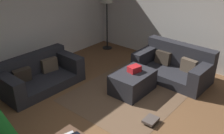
{
  "coord_description": "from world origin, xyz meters",
  "views": [
    {
      "loc": [
        -2.58,
        -2.01,
        2.74
      ],
      "look_at": [
        0.57,
        0.63,
        0.75
      ],
      "focal_mm": 39.75,
      "sensor_mm": 36.0,
      "label": 1
    }
  ],
  "objects_px": {
    "gift_box": "(134,69)",
    "corner_lamp": "(107,2)",
    "couch_left": "(38,75)",
    "tv_remote": "(137,68)",
    "ottoman": "(133,82)",
    "book_stack": "(151,120)",
    "couch_right": "(174,66)"
  },
  "relations": [
    {
      "from": "tv_remote",
      "to": "book_stack",
      "type": "distance_m",
      "value": 1.3
    },
    {
      "from": "tv_remote",
      "to": "corner_lamp",
      "type": "height_order",
      "value": "corner_lamp"
    },
    {
      "from": "couch_left",
      "to": "tv_remote",
      "type": "relative_size",
      "value": 10.74
    },
    {
      "from": "ottoman",
      "to": "corner_lamp",
      "type": "relative_size",
      "value": 0.56
    },
    {
      "from": "ottoman",
      "to": "couch_left",
      "type": "bearing_deg",
      "value": 122.96
    },
    {
      "from": "book_stack",
      "to": "ottoman",
      "type": "bearing_deg",
      "value": 52.98
    },
    {
      "from": "gift_box",
      "to": "book_stack",
      "type": "distance_m",
      "value": 1.2
    },
    {
      "from": "couch_left",
      "to": "gift_box",
      "type": "xyz_separation_m",
      "value": [
        1.16,
        -1.7,
        0.24
      ]
    },
    {
      "from": "couch_right",
      "to": "ottoman",
      "type": "bearing_deg",
      "value": 74.19
    },
    {
      "from": "couch_left",
      "to": "corner_lamp",
      "type": "xyz_separation_m",
      "value": [
        2.64,
        0.32,
        1.1
      ]
    },
    {
      "from": "book_stack",
      "to": "corner_lamp",
      "type": "bearing_deg",
      "value": 52.97
    },
    {
      "from": "gift_box",
      "to": "book_stack",
      "type": "relative_size",
      "value": 0.9
    },
    {
      "from": "couch_right",
      "to": "couch_left",
      "type": "bearing_deg",
      "value": 49.1
    },
    {
      "from": "couch_left",
      "to": "gift_box",
      "type": "relative_size",
      "value": 6.91
    },
    {
      "from": "couch_left",
      "to": "gift_box",
      "type": "height_order",
      "value": "couch_left"
    },
    {
      "from": "gift_box",
      "to": "corner_lamp",
      "type": "xyz_separation_m",
      "value": [
        1.48,
        2.02,
        0.86
      ]
    },
    {
      "from": "ottoman",
      "to": "tv_remote",
      "type": "xyz_separation_m",
      "value": [
        0.2,
        0.04,
        0.23
      ]
    },
    {
      "from": "couch_left",
      "to": "tv_remote",
      "type": "xyz_separation_m",
      "value": [
        1.31,
        -1.67,
        0.19
      ]
    },
    {
      "from": "couch_right",
      "to": "gift_box",
      "type": "height_order",
      "value": "couch_right"
    },
    {
      "from": "couch_right",
      "to": "ottoman",
      "type": "xyz_separation_m",
      "value": [
        -1.12,
        0.36,
        -0.07
      ]
    },
    {
      "from": "gift_box",
      "to": "corner_lamp",
      "type": "relative_size",
      "value": 0.16
    },
    {
      "from": "tv_remote",
      "to": "corner_lamp",
      "type": "xyz_separation_m",
      "value": [
        1.33,
        1.99,
        0.91
      ]
    },
    {
      "from": "ottoman",
      "to": "book_stack",
      "type": "relative_size",
      "value": 3.23
    },
    {
      "from": "book_stack",
      "to": "gift_box",
      "type": "bearing_deg",
      "value": 51.02
    },
    {
      "from": "tv_remote",
      "to": "book_stack",
      "type": "relative_size",
      "value": 0.58
    },
    {
      "from": "couch_right",
      "to": "gift_box",
      "type": "relative_size",
      "value": 6.74
    },
    {
      "from": "couch_left",
      "to": "couch_right",
      "type": "xyz_separation_m",
      "value": [
        2.23,
        -2.06,
        0.03
      ]
    },
    {
      "from": "couch_left",
      "to": "corner_lamp",
      "type": "distance_m",
      "value": 2.87
    },
    {
      "from": "couch_right",
      "to": "tv_remote",
      "type": "xyz_separation_m",
      "value": [
        -0.92,
        0.4,
        0.16
      ]
    },
    {
      "from": "book_stack",
      "to": "corner_lamp",
      "type": "distance_m",
      "value": 3.84
    },
    {
      "from": "couch_left",
      "to": "ottoman",
      "type": "height_order",
      "value": "couch_left"
    },
    {
      "from": "couch_left",
      "to": "ottoman",
      "type": "distance_m",
      "value": 2.03
    }
  ]
}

